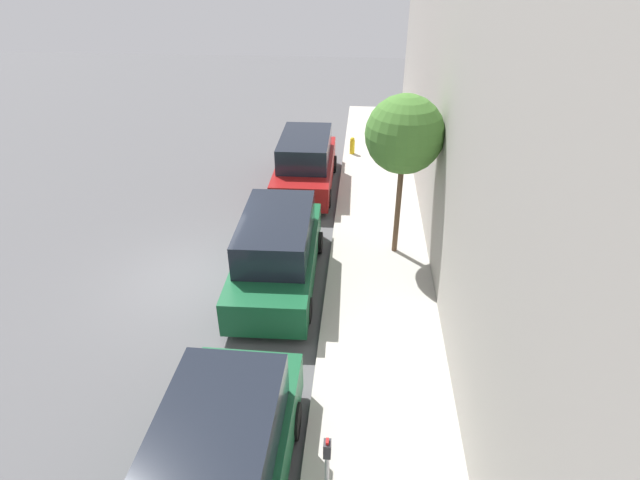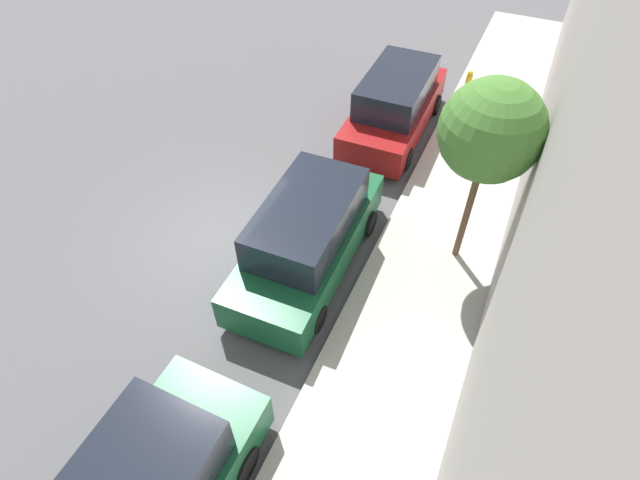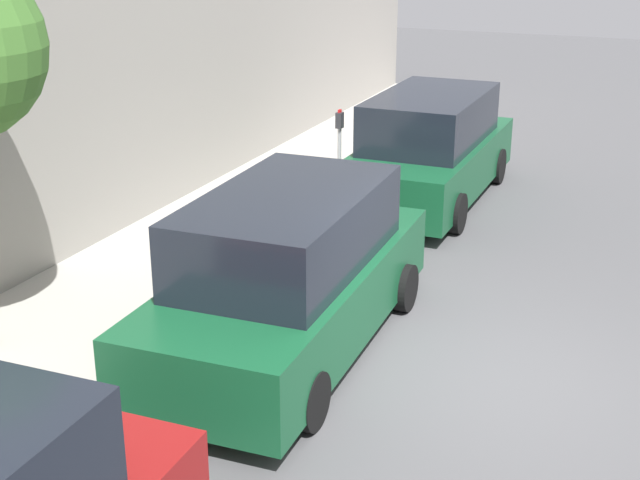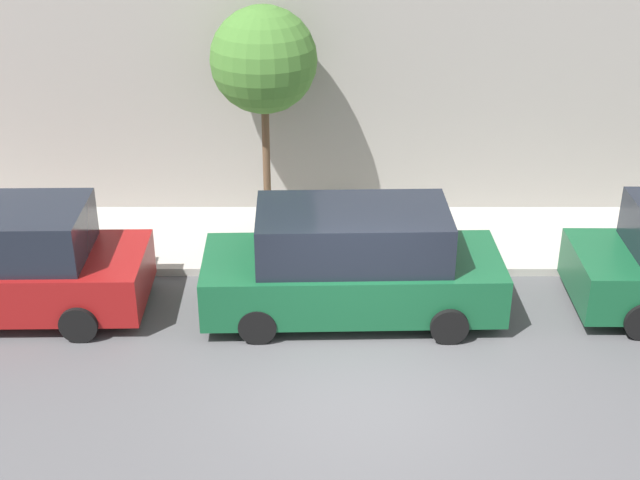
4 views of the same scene
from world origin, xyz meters
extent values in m
plane|color=#515154|center=(0.00, 0.00, 0.00)|extent=(60.00, 60.00, 0.00)
cube|color=#B2ADA3|center=(4.86, 0.00, 0.07)|extent=(2.71, 32.00, 0.15)
cylinder|color=black|center=(3.26, -4.53, 0.33)|extent=(0.22, 0.66, 0.66)
cube|color=#14512D|center=(2.24, 0.11, 0.64)|extent=(2.03, 4.95, 0.84)
cube|color=black|center=(2.24, 0.11, 1.48)|extent=(1.75, 3.14, 0.84)
cylinder|color=black|center=(1.34, 1.63, 0.31)|extent=(0.22, 0.61, 0.61)
cylinder|color=black|center=(3.14, 1.63, 0.31)|extent=(0.22, 0.61, 0.61)
cylinder|color=black|center=(1.34, -1.41, 0.31)|extent=(0.22, 0.61, 0.61)
cylinder|color=black|center=(3.14, -1.41, 0.31)|extent=(0.22, 0.61, 0.61)
cylinder|color=black|center=(1.39, 4.47, 0.31)|extent=(0.22, 0.62, 0.62)
cylinder|color=black|center=(3.19, 4.47, 0.31)|extent=(0.22, 0.62, 0.62)
cylinder|color=brown|center=(5.28, 1.67, 1.56)|extent=(0.15, 0.15, 2.83)
sphere|color=#42752D|center=(5.28, 1.67, 3.52)|extent=(1.97, 1.97, 1.97)
camera|label=1|loc=(4.25, -10.39, 7.59)|focal=28.00mm
camera|label=2|loc=(5.61, -6.70, 8.78)|focal=28.00mm
camera|label=3|loc=(-1.70, 8.64, 4.80)|focal=50.00mm
camera|label=4|loc=(-10.68, 0.63, 7.82)|focal=50.00mm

